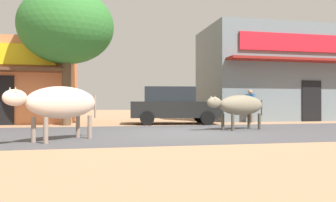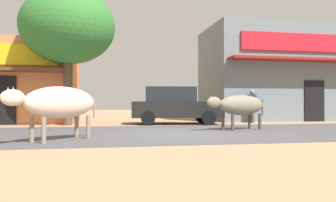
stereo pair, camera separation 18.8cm
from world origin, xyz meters
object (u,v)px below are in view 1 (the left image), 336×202
(roadside_tree, at_px, (67,27))
(cow_far_dark, at_px, (240,105))
(parked_hatchback_car, at_px, (173,105))
(cow_near_brown, at_px, (61,103))
(pedestrian_by_shop, at_px, (250,103))

(roadside_tree, xyz_separation_m, cow_far_dark, (6.13, -3.74, -3.30))
(parked_hatchback_car, distance_m, cow_far_dark, 3.99)
(roadside_tree, height_order, cow_near_brown, roadside_tree)
(parked_hatchback_car, bearing_deg, pedestrian_by_shop, 6.18)
(parked_hatchback_car, bearing_deg, roadside_tree, 179.26)
(cow_near_brown, distance_m, cow_far_dark, 6.15)
(roadside_tree, bearing_deg, cow_near_brown, -85.93)
(roadside_tree, height_order, parked_hatchback_car, roadside_tree)
(cow_near_brown, height_order, cow_far_dark, cow_near_brown)
(roadside_tree, distance_m, parked_hatchback_car, 5.66)
(roadside_tree, xyz_separation_m, parked_hatchback_car, (4.60, -0.06, -3.30))
(parked_hatchback_car, xyz_separation_m, pedestrian_by_shop, (3.91, 0.42, 0.09))
(pedestrian_by_shop, bearing_deg, parked_hatchback_car, -173.82)
(roadside_tree, xyz_separation_m, pedestrian_by_shop, (8.51, 0.36, -3.21))
(roadside_tree, bearing_deg, cow_far_dark, -31.38)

